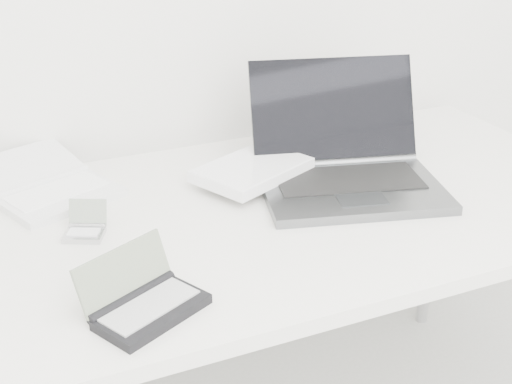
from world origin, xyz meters
name	(u,v)px	position (x,y,z in m)	size (l,w,h in m)	color
desk	(261,227)	(0.00, 1.55, 0.68)	(1.60, 0.80, 0.73)	white
laptop_large	(323,167)	(0.18, 1.61, 0.77)	(0.57, 0.47, 0.25)	#545659
netbook_open_white	(50,188)	(-0.39, 1.80, 0.75)	(0.33, 0.37, 0.05)	white
pda_silver	(85,228)	(-0.36, 1.58, 0.74)	(0.10, 0.11, 0.06)	#BCBCC0
palmtop_charcoal	(144,302)	(-0.33, 1.28, 0.75)	(0.22, 0.20, 0.10)	black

